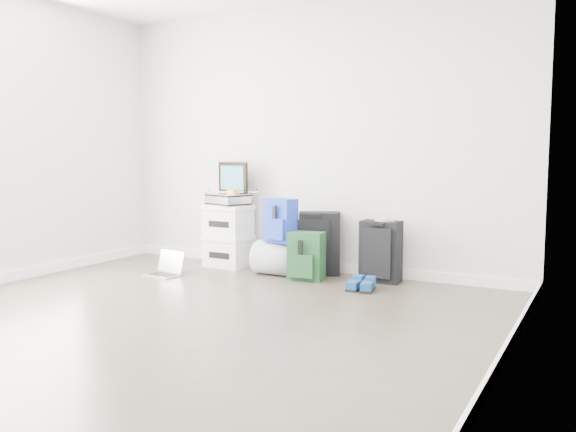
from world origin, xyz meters
The scene contains 14 objects.
ground centered at (0.00, 0.00, 0.00)m, with size 5.00×5.00×0.00m, color #3D342C.
room_envelope centered at (0.00, 0.02, 1.72)m, with size 4.52×5.02×2.71m.
boxes_stack centered at (-0.86, 2.25, 0.33)m, with size 0.48×0.40×0.66m.
briefcase centered at (-0.86, 2.25, 0.72)m, with size 0.41×0.30×0.12m, color #B2B2B7.
painting centered at (-0.86, 2.34, 0.95)m, with size 0.44×0.15×0.33m.
drone centered at (-0.78, 2.23, 0.80)m, with size 0.43×0.43×0.05m.
duffel_bag centered at (-0.12, 2.09, 0.17)m, with size 0.34×0.34×0.55m, color gray.
blue_backpack centered at (-0.12, 2.06, 0.54)m, with size 0.33×0.27×0.43m.
large_suitcase centered at (0.19, 2.31, 0.31)m, with size 0.46×0.40×0.63m.
green_backpack centered at (0.19, 2.01, 0.22)m, with size 0.35×0.27×0.46m.
carry_on centered at (0.85, 2.26, 0.29)m, with size 0.37×0.25×0.58m.
shoes centered at (0.82, 1.85, 0.04)m, with size 0.24×0.27×0.09m.
rolled_rug centered at (0.88, 2.29, 0.30)m, with size 0.19×0.19×0.59m, color tan.
laptop centered at (-1.14, 1.55, 0.06)m, with size 0.37×0.29×0.24m.
Camera 1 is at (2.75, -3.14, 1.22)m, focal length 38.00 mm.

